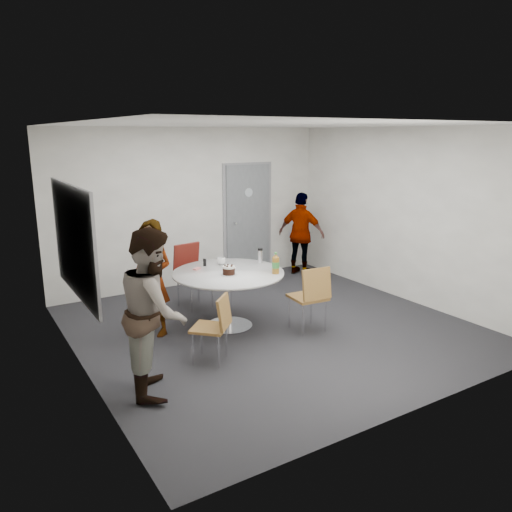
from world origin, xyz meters
TOP-DOWN VIEW (x-y plane):
  - floor at (0.00, 0.00)m, footprint 5.00×5.00m
  - ceiling at (0.00, 0.00)m, footprint 5.00×5.00m
  - wall_back at (0.00, 2.50)m, footprint 5.00×0.00m
  - wall_left at (-2.50, 0.00)m, footprint 0.00×5.00m
  - wall_right at (2.50, 0.00)m, footprint 0.00×5.00m
  - wall_front at (0.00, -2.50)m, footprint 5.00×0.00m
  - door at (1.10, 2.48)m, footprint 1.02×0.17m
  - whiteboard at (-2.46, 0.20)m, footprint 0.04×1.90m
  - table at (-0.46, 0.32)m, footprint 1.50×1.50m
  - chair_near_left at (-1.13, -0.55)m, footprint 0.56×0.56m
  - chair_near_right at (0.35, -0.43)m, footprint 0.47×0.51m
  - chair_far at (-0.55, 1.41)m, footprint 0.52×0.56m
  - person_main at (-1.44, 0.64)m, footprint 0.61×0.67m
  - person_left at (-1.95, -0.80)m, footprint 0.89×1.00m
  - person_right at (1.95, 1.95)m, footprint 0.78×0.97m

SIDE VIEW (x-z plane):
  - floor at x=0.00m, z-range 0.00..0.00m
  - chair_near_left at x=-1.13m, z-range 0.08..0.89m
  - chair_near_right at x=0.35m, z-range 0.10..1.01m
  - chair_far at x=-0.55m, z-range 0.11..1.07m
  - table at x=-0.46m, z-range 0.14..1.21m
  - person_main at x=-1.44m, z-range 0.00..1.53m
  - person_right at x=1.95m, z-range 0.00..1.55m
  - person_left at x=-1.95m, z-range 0.00..1.71m
  - door at x=1.10m, z-range -0.03..2.09m
  - wall_back at x=0.00m, z-range -1.15..3.85m
  - wall_left at x=-2.50m, z-range -1.15..3.85m
  - wall_right at x=2.50m, z-range -1.15..3.85m
  - wall_front at x=0.00m, z-range -1.15..3.85m
  - whiteboard at x=-2.46m, z-range 0.82..2.08m
  - ceiling at x=0.00m, z-range 2.70..2.70m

